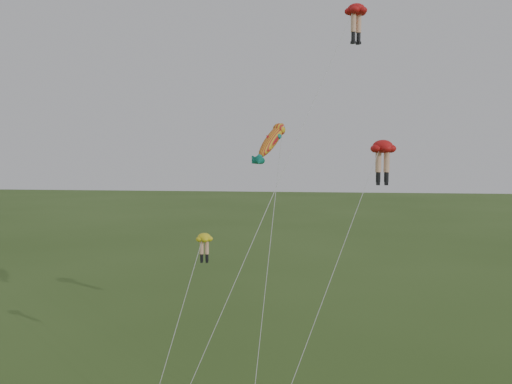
# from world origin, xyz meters

# --- Properties ---
(legs_kite_red_high) EXTENTS (10.33, 11.67, 22.68)m
(legs_kite_red_high) POSITION_xyz_m (6.83, 8.57, 21.75)
(legs_kite_red_high) COLOR red
(legs_kite_red_high) RESTS_ON ground
(legs_kite_red_mid) EXTENTS (6.92, 11.31, 14.23)m
(legs_kite_red_mid) POSITION_xyz_m (8.62, 8.07, 13.46)
(legs_kite_red_mid) COLOR red
(legs_kite_red_mid) RESTS_ON ground
(legs_kite_yellow) EXTENTS (2.27, 6.83, 8.84)m
(legs_kite_yellow) POSITION_xyz_m (-1.82, 3.75, 8.12)
(legs_kite_yellow) COLOR yellow
(legs_kite_yellow) RESTS_ON ground
(fish_kite) EXTENTS (2.45, 11.87, 15.67)m
(fish_kite) POSITION_xyz_m (1.66, 9.37, 14.15)
(fish_kite) COLOR yellow
(fish_kite) RESTS_ON ground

